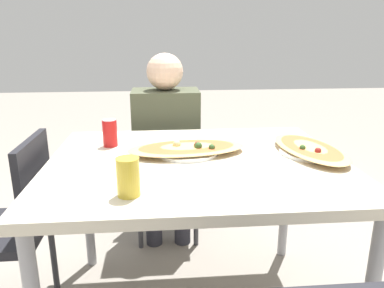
# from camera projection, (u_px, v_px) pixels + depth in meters

# --- Properties ---
(dining_table) EXTENTS (1.22, 0.99, 0.77)m
(dining_table) POSITION_uv_depth(u_px,v_px,m) (197.00, 175.00, 1.57)
(dining_table) COLOR beige
(dining_table) RESTS_ON ground_plane
(chair_far_seated) EXTENTS (0.40, 0.40, 0.85)m
(chair_far_seated) POSITION_uv_depth(u_px,v_px,m) (166.00, 160.00, 2.41)
(chair_far_seated) COLOR black
(chair_far_seated) RESTS_ON ground_plane
(chair_side_left) EXTENTS (0.40, 0.40, 0.85)m
(chair_side_left) POSITION_uv_depth(u_px,v_px,m) (12.00, 221.00, 1.63)
(chair_side_left) COLOR black
(chair_side_left) RESTS_ON ground_plane
(person_seated) EXTENTS (0.39, 0.28, 1.16)m
(person_seated) POSITION_uv_depth(u_px,v_px,m) (166.00, 134.00, 2.25)
(person_seated) COLOR #2D2D38
(person_seated) RESTS_ON ground_plane
(pizza_main) EXTENTS (0.54, 0.31, 0.06)m
(pizza_main) POSITION_uv_depth(u_px,v_px,m) (187.00, 149.00, 1.63)
(pizza_main) COLOR white
(pizza_main) RESTS_ON dining_table
(soda_can) EXTENTS (0.07, 0.07, 0.12)m
(soda_can) POSITION_uv_depth(u_px,v_px,m) (110.00, 133.00, 1.72)
(soda_can) COLOR red
(soda_can) RESTS_ON dining_table
(drink_glass) EXTENTS (0.07, 0.07, 0.13)m
(drink_glass) POSITION_uv_depth(u_px,v_px,m) (128.00, 177.00, 1.19)
(drink_glass) COLOR gold
(drink_glass) RESTS_ON dining_table
(pizza_second) EXTENTS (0.30, 0.51, 0.05)m
(pizza_second) POSITION_uv_depth(u_px,v_px,m) (310.00, 149.00, 1.62)
(pizza_second) COLOR white
(pizza_second) RESTS_ON dining_table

